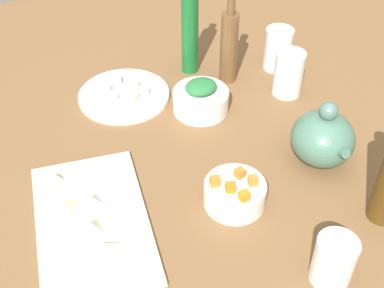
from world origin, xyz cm
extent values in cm
cube|color=brown|center=(0.00, 0.00, 1.50)|extent=(190.00, 190.00, 3.00)
cube|color=silver|center=(10.22, -24.31, 3.50)|extent=(36.89, 23.54, 1.00)
cylinder|color=white|center=(-28.45, -8.24, 3.60)|extent=(23.24, 23.24, 1.20)
cylinder|color=white|center=(-16.84, 8.37, 5.74)|extent=(13.72, 13.72, 5.49)
cylinder|color=white|center=(14.54, 3.84, 5.57)|extent=(12.44, 12.44, 5.14)
ellipsoid|color=#47725D|center=(8.85, 26.69, 8.90)|extent=(14.12, 13.58, 11.80)
sphere|color=#4D7268|center=(8.85, 26.69, 16.38)|extent=(3.95, 3.95, 3.95)
cylinder|color=#47725D|center=(14.85, 26.69, 10.37)|extent=(5.38, 2.00, 3.93)
cylinder|color=brown|center=(-27.09, 19.88, 12.53)|extent=(4.52, 4.52, 19.07)
cylinder|color=brown|center=(-27.09, 19.88, 24.28)|extent=(2.03, 2.03, 4.43)
cylinder|color=#17612A|center=(-34.81, 12.00, 14.44)|extent=(4.48, 4.48, 22.88)
cylinder|color=white|center=(-16.25, 31.85, 8.89)|extent=(7.47, 7.47, 11.77)
cylinder|color=white|center=(-28.00, 34.94, 8.79)|extent=(7.42, 7.42, 11.58)
cylinder|color=white|center=(36.52, 12.52, 7.84)|extent=(7.23, 7.23, 9.69)
cube|color=orange|center=(15.62, 2.22, 9.04)|extent=(2.16, 2.16, 1.80)
cube|color=orange|center=(15.39, 7.09, 9.04)|extent=(2.10, 2.10, 1.80)
cube|color=orange|center=(18.56, 3.81, 9.04)|extent=(1.99, 1.99, 1.80)
cube|color=orange|center=(12.62, 5.54, 9.04)|extent=(2.27, 2.27, 1.80)
cube|color=orange|center=(13.06, -0.30, 9.04)|extent=(2.02, 2.02, 1.80)
ellipsoid|color=#276E39|center=(-16.84, 8.37, 9.96)|extent=(8.75, 9.49, 2.93)
cube|color=white|center=(-30.12, -12.48, 5.30)|extent=(2.59, 2.59, 2.20)
cube|color=silver|center=(-24.40, -6.86, 5.30)|extent=(3.07, 3.07, 2.20)
cube|color=white|center=(-26.30, -11.84, 5.30)|extent=(3.08, 3.08, 2.20)
cube|color=white|center=(-33.55, -9.00, 5.30)|extent=(2.30, 2.30, 2.20)
cube|color=white|center=(-29.82, -5.38, 5.30)|extent=(2.35, 2.35, 2.20)
cube|color=#F1E6CD|center=(-26.22, -3.67, 5.30)|extent=(2.46, 2.46, 2.20)
pyramid|color=beige|center=(18.72, -23.11, 5.27)|extent=(6.05, 6.32, 2.54)
pyramid|color=beige|center=(6.32, -23.40, 5.11)|extent=(5.53, 5.29, 2.23)
pyramid|color=beige|center=(-2.32, -29.73, 5.53)|extent=(4.24, 3.79, 3.06)
pyramid|color=beige|center=(12.55, -25.03, 5.26)|extent=(5.87, 5.92, 2.52)
pyramid|color=beige|center=(5.76, -28.97, 5.49)|extent=(7.09, 7.36, 2.99)
camera|label=1|loc=(77.00, -27.85, 79.72)|focal=47.41mm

